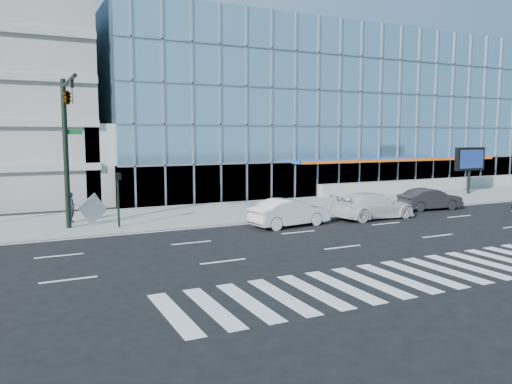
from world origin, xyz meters
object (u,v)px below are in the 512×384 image
ped_signal_post (118,191)px  tilted_panel (93,209)px  white_sedan (290,212)px  traffic_signal (67,116)px  pedestrian (71,207)px  white_suv (373,206)px  dark_sedan (430,199)px  marquee_sign (470,160)px

ped_signal_post → tilted_panel: 2.05m
white_sedan → tilted_panel: size_ratio=3.71×
traffic_signal → pedestrian: size_ratio=4.54×
traffic_signal → white_suv: traffic_signal is taller
white_suv → dark_sedan: size_ratio=1.24×
marquee_sign → white_suv: size_ratio=0.71×
white_suv → pedestrian: size_ratio=3.18×
marquee_sign → tilted_panel: size_ratio=3.08×
ped_signal_post → white_suv: bearing=-11.8°
traffic_signal → white_sedan: traffic_signal is taller
pedestrian → white_suv: bearing=-114.2°
white_sedan → tilted_panel: tilted_panel is taller
marquee_sign → tilted_panel: 31.80m
traffic_signal → dark_sedan: (23.48, -1.57, -5.42)m
white_suv → marquee_sign: bearing=-69.2°
dark_sedan → ped_signal_post: bearing=90.3°
tilted_panel → white_sedan: bearing=-45.6°
ped_signal_post → white_suv: size_ratio=0.53×
pedestrian → tilted_panel: 1.83m
white_sedan → dark_sedan: size_ratio=1.07×
ped_signal_post → marquee_sign: size_ratio=0.75×
white_suv → tilted_panel: 16.77m
tilted_panel → marquee_sign: bearing=-18.9°
white_sedan → traffic_signal: bearing=68.8°
white_sedan → marquee_sign: bearing=-81.6°
ped_signal_post → pedestrian: (-2.16, 2.83, -1.11)m
marquee_sign → white_sedan: 22.50m
marquee_sign → white_sedan: marquee_sign is taller
traffic_signal → ped_signal_post: 4.75m
white_sedan → dark_sedan: (12.00, 1.20, -0.05)m
traffic_signal → tilted_panel: traffic_signal is taller
marquee_sign → pedestrian: marquee_sign is taller
dark_sedan → tilted_panel: bearing=87.3°
dark_sedan → pedestrian: (-23.14, 4.77, 0.28)m
traffic_signal → dark_sedan: traffic_signal is taller
ped_signal_post → white_sedan: (8.98, -3.14, -1.35)m
traffic_signal → white_sedan: (11.48, -2.77, -5.37)m
tilted_panel → dark_sedan: bearing=-30.4°
traffic_signal → white_suv: (17.48, -2.77, -5.35)m
dark_sedan → pedestrian: pedestrian is taller
tilted_panel → ped_signal_post: bearing=-69.1°
ped_signal_post → white_suv: ped_signal_post is taller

